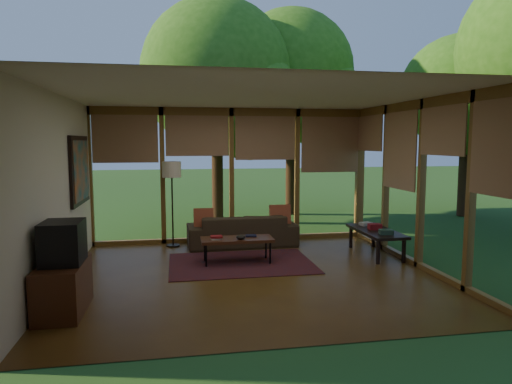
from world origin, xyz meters
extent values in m
plane|color=brown|center=(0.00, 0.00, 0.00)|extent=(5.50, 5.50, 0.00)
plane|color=white|center=(0.00, 0.00, 2.70)|extent=(5.50, 5.50, 0.00)
cube|color=silver|center=(-2.75, 0.00, 1.35)|extent=(0.04, 5.00, 2.70)
cube|color=silver|center=(0.00, -2.50, 1.35)|extent=(5.50, 0.04, 2.70)
cube|color=brown|center=(0.00, 2.50, 1.35)|extent=(5.50, 0.12, 2.70)
cube|color=brown|center=(2.75, 0.00, 1.35)|extent=(0.12, 5.00, 2.70)
plane|color=#27501E|center=(8.00, 8.00, -0.01)|extent=(40.00, 40.00, 0.00)
cylinder|color=#3E2616|center=(-0.08, 4.78, 2.36)|extent=(0.28, 0.28, 4.71)
sphere|color=#275D15|center=(-0.08, 4.78, 3.66)|extent=(3.71, 3.71, 3.71)
cylinder|color=#3E2616|center=(2.05, 5.74, 2.51)|extent=(0.28, 0.28, 5.02)
sphere|color=#275D15|center=(2.05, 5.74, 3.91)|extent=(3.43, 3.43, 3.43)
cylinder|color=#3E2616|center=(6.39, 4.54, 2.10)|extent=(0.28, 0.28, 4.19)
sphere|color=#275D15|center=(6.39, 4.54, 3.26)|extent=(3.19, 3.19, 3.19)
cube|color=maroon|center=(-0.07, 0.69, 0.01)|extent=(2.37, 1.68, 0.01)
imported|color=#3C2E1E|center=(0.14, 2.00, 0.31)|extent=(2.13, 0.89, 0.61)
cube|color=maroon|center=(-0.61, 1.95, 0.57)|extent=(0.37, 0.20, 0.39)
cube|color=maroon|center=(0.89, 1.95, 0.58)|extent=(0.40, 0.22, 0.42)
cube|color=#B8B1A7|center=(-0.48, 0.69, 0.44)|extent=(0.20, 0.16, 0.03)
cube|color=maroon|center=(-0.48, 0.69, 0.47)|extent=(0.19, 0.15, 0.03)
cube|color=black|center=(0.12, 0.82, 0.44)|extent=(0.19, 0.15, 0.03)
ellipsoid|color=black|center=(-0.08, 0.64, 0.46)|extent=(0.16, 0.16, 0.07)
cube|color=#4F2715|center=(-2.47, -1.10, 0.30)|extent=(0.50, 1.00, 0.60)
cube|color=black|center=(-2.45, -1.10, 0.85)|extent=(0.45, 0.55, 0.50)
cube|color=#2D4E40|center=(2.40, 0.46, 0.50)|extent=(0.25, 0.20, 0.08)
cube|color=maroon|center=(2.40, 0.91, 0.51)|extent=(0.23, 0.17, 0.10)
cube|color=#B8B1A7|center=(2.40, 1.31, 0.48)|extent=(0.25, 0.21, 0.06)
cylinder|color=black|center=(-1.20, 2.18, 0.01)|extent=(0.26, 0.26, 0.03)
cylinder|color=black|center=(-1.20, 2.18, 0.79)|extent=(0.03, 0.03, 1.52)
cylinder|color=beige|center=(-1.20, 2.18, 1.50)|extent=(0.36, 0.36, 0.30)
cube|color=#4F2715|center=(-0.13, 0.74, 0.40)|extent=(1.20, 0.50, 0.05)
cylinder|color=black|center=(-0.66, 0.56, 0.19)|extent=(0.03, 0.03, 0.38)
cylinder|color=black|center=(0.40, 0.56, 0.19)|extent=(0.03, 0.03, 0.38)
cylinder|color=black|center=(-0.66, 0.92, 0.19)|extent=(0.03, 0.03, 0.38)
cylinder|color=black|center=(0.40, 0.92, 0.19)|extent=(0.03, 0.03, 0.38)
cube|color=black|center=(2.40, 0.86, 0.43)|extent=(0.60, 1.40, 0.05)
cube|color=black|center=(2.17, 0.26, 0.20)|extent=(0.05, 0.05, 0.40)
cube|color=black|center=(2.63, 0.26, 0.20)|extent=(0.05, 0.05, 0.40)
cube|color=black|center=(2.17, 1.46, 0.20)|extent=(0.05, 0.05, 0.40)
cube|color=black|center=(2.63, 1.46, 0.20)|extent=(0.05, 0.05, 0.40)
cube|color=black|center=(-2.72, 1.40, 1.55)|extent=(0.05, 1.35, 1.15)
cube|color=#185C70|center=(-2.69, 1.40, 1.55)|extent=(0.02, 1.20, 1.00)
camera|label=1|loc=(-1.13, -6.68, 2.03)|focal=32.00mm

